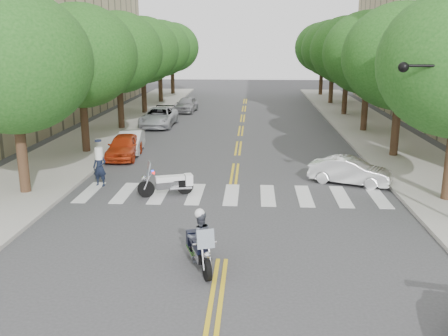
# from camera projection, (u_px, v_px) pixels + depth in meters

# --- Properties ---
(ground) EXTENTS (140.00, 140.00, 0.00)m
(ground) POSITION_uv_depth(u_px,v_px,m) (222.00, 259.00, 15.08)
(ground) COLOR #38383A
(ground) RESTS_ON ground
(sidewalk_left) EXTENTS (5.00, 60.00, 0.15)m
(sidewalk_left) POSITION_uv_depth(u_px,v_px,m) (113.00, 128.00, 36.87)
(sidewalk_left) COLOR #9E9991
(sidewalk_left) RESTS_ON ground
(sidewalk_right) EXTENTS (5.00, 60.00, 0.15)m
(sidewalk_right) POSITION_uv_depth(u_px,v_px,m) (373.00, 131.00, 35.79)
(sidewalk_right) COLOR #9E9991
(sidewalk_right) RESTS_ON ground
(tree_l_0) EXTENTS (6.40, 6.40, 8.45)m
(tree_l_0) POSITION_uv_depth(u_px,v_px,m) (13.00, 63.00, 19.99)
(tree_l_0) COLOR #382316
(tree_l_0) RESTS_ON ground
(tree_l_1) EXTENTS (6.40, 6.40, 8.45)m
(tree_l_1) POSITION_uv_depth(u_px,v_px,m) (80.00, 56.00, 27.72)
(tree_l_1) COLOR #382316
(tree_l_1) RESTS_ON ground
(tree_l_2) EXTENTS (6.40, 6.40, 8.45)m
(tree_l_2) POSITION_uv_depth(u_px,v_px,m) (118.00, 53.00, 35.46)
(tree_l_2) COLOR #382316
(tree_l_2) RESTS_ON ground
(tree_l_3) EXTENTS (6.40, 6.40, 8.45)m
(tree_l_3) POSITION_uv_depth(u_px,v_px,m) (142.00, 50.00, 43.19)
(tree_l_3) COLOR #382316
(tree_l_3) RESTS_ON ground
(tree_l_4) EXTENTS (6.40, 6.40, 8.45)m
(tree_l_4) POSITION_uv_depth(u_px,v_px,m) (159.00, 49.00, 50.92)
(tree_l_4) COLOR #382316
(tree_l_4) RESTS_ON ground
(tree_l_5) EXTENTS (6.40, 6.40, 8.45)m
(tree_l_5) POSITION_uv_depth(u_px,v_px,m) (172.00, 47.00, 58.66)
(tree_l_5) COLOR #382316
(tree_l_5) RESTS_ON ground
(tree_r_1) EXTENTS (6.40, 6.40, 8.45)m
(tree_r_1) POSITION_uv_depth(u_px,v_px,m) (402.00, 57.00, 26.73)
(tree_r_1) COLOR #382316
(tree_r_1) RESTS_ON ground
(tree_r_2) EXTENTS (6.40, 6.40, 8.45)m
(tree_r_2) POSITION_uv_depth(u_px,v_px,m) (369.00, 53.00, 34.46)
(tree_r_2) COLOR #382316
(tree_r_2) RESTS_ON ground
(tree_r_3) EXTENTS (6.40, 6.40, 8.45)m
(tree_r_3) POSITION_uv_depth(u_px,v_px,m) (348.00, 50.00, 42.19)
(tree_r_3) COLOR #382316
(tree_r_3) RESTS_ON ground
(tree_r_4) EXTENTS (6.40, 6.40, 8.45)m
(tree_r_4) POSITION_uv_depth(u_px,v_px,m) (333.00, 49.00, 49.93)
(tree_r_4) COLOR #382316
(tree_r_4) RESTS_ON ground
(tree_r_5) EXTENTS (6.40, 6.40, 8.45)m
(tree_r_5) POSITION_uv_depth(u_px,v_px,m) (323.00, 48.00, 57.66)
(tree_r_5) COLOR #382316
(tree_r_5) RESTS_ON ground
(motorcycle_police) EXTENTS (1.02, 2.16, 1.81)m
(motorcycle_police) POSITION_uv_depth(u_px,v_px,m) (200.00, 241.00, 14.40)
(motorcycle_police) COLOR black
(motorcycle_police) RESTS_ON ground
(motorcycle_parked) EXTENTS (2.31, 1.11, 1.54)m
(motorcycle_parked) POSITION_uv_depth(u_px,v_px,m) (171.00, 183.00, 21.20)
(motorcycle_parked) COLOR black
(motorcycle_parked) RESTS_ON ground
(officer_standing) EXTENTS (0.68, 0.50, 1.71)m
(officer_standing) POSITION_uv_depth(u_px,v_px,m) (100.00, 167.00, 22.48)
(officer_standing) COLOR black
(officer_standing) RESTS_ON ground
(convertible) EXTENTS (3.91, 2.62, 1.22)m
(convertible) POSITION_uv_depth(u_px,v_px,m) (350.00, 171.00, 22.84)
(convertible) COLOR white
(convertible) RESTS_ON ground
(parked_car_a) EXTENTS (1.79, 4.03, 1.35)m
(parked_car_a) POSITION_uv_depth(u_px,v_px,m) (124.00, 146.00, 27.84)
(parked_car_a) COLOR red
(parked_car_a) RESTS_ON ground
(parked_car_b) EXTENTS (1.65, 3.86, 1.24)m
(parked_car_b) POSITION_uv_depth(u_px,v_px,m) (131.00, 142.00, 29.30)
(parked_car_b) COLOR silver
(parked_car_b) RESTS_ON ground
(parked_car_c) EXTENTS (2.43, 5.17, 1.43)m
(parked_car_c) POSITION_uv_depth(u_px,v_px,m) (159.00, 117.00, 37.98)
(parked_car_c) COLOR #B3B4BB
(parked_car_c) RESTS_ON ground
(parked_car_d) EXTENTS (1.81, 4.43, 1.29)m
(parked_car_d) POSITION_uv_depth(u_px,v_px,m) (161.00, 116.00, 38.96)
(parked_car_d) COLOR black
(parked_car_d) RESTS_ON ground
(parked_car_e) EXTENTS (1.94, 4.22, 1.40)m
(parked_car_e) POSITION_uv_depth(u_px,v_px,m) (187.00, 104.00, 45.57)
(parked_car_e) COLOR gray
(parked_car_e) RESTS_ON ground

